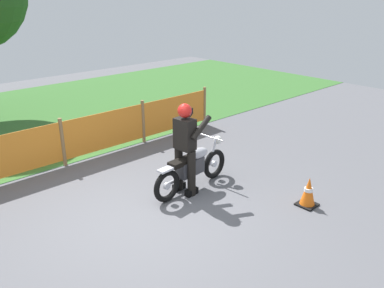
# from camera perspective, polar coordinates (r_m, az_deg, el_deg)

# --- Properties ---
(ground) EXTENTS (24.00, 24.00, 0.02)m
(ground) POSITION_cam_1_polar(r_m,az_deg,el_deg) (6.68, -6.88, -10.53)
(ground) COLOR #5B5B60
(grass_verge) EXTENTS (24.00, 7.64, 0.01)m
(grass_verge) POSITION_cam_1_polar(r_m,az_deg,el_deg) (12.30, -25.50, 2.66)
(grass_verge) COLOR #386B2D
(grass_verge) RESTS_ON ground
(barrier_fence) EXTENTS (8.36, 0.08, 1.05)m
(barrier_fence) POSITION_cam_1_polar(r_m,az_deg,el_deg) (8.70, -18.12, 0.33)
(barrier_fence) COLOR olive
(barrier_fence) RESTS_ON ground
(motorcycle_lead) EXTENTS (1.88, 0.55, 0.89)m
(motorcycle_lead) POSITION_cam_1_polar(r_m,az_deg,el_deg) (7.34, 0.06, -3.37)
(motorcycle_lead) COLOR black
(motorcycle_lead) RESTS_ON ground
(rider_lead) EXTENTS (0.59, 0.58, 1.69)m
(rider_lead) POSITION_cam_1_polar(r_m,az_deg,el_deg) (7.03, -0.93, -0.23)
(rider_lead) COLOR black
(rider_lead) RESTS_ON ground
(traffic_cone) EXTENTS (0.32, 0.32, 0.53)m
(traffic_cone) POSITION_cam_1_polar(r_m,az_deg,el_deg) (7.14, 16.38, -6.63)
(traffic_cone) COLOR black
(traffic_cone) RESTS_ON ground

